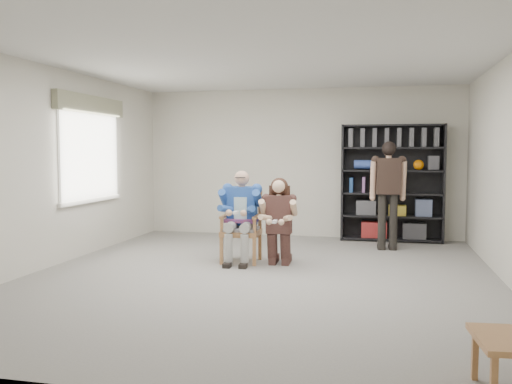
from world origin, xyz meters
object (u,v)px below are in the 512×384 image
(seated_man, at_px, (241,216))
(kneeling_woman, at_px, (279,222))
(armchair, at_px, (241,227))
(bookshelf, at_px, (392,183))
(standing_man, at_px, (388,196))

(seated_man, distance_m, kneeling_woman, 0.60)
(armchair, xyz_separation_m, seated_man, (0.00, 0.00, 0.16))
(seated_man, xyz_separation_m, kneeling_woman, (0.58, -0.12, -0.06))
(bookshelf, bearing_deg, seated_man, -131.71)
(seated_man, bearing_deg, armchair, 0.00)
(seated_man, bearing_deg, kneeling_woman, -14.15)
(armchair, distance_m, bookshelf, 3.31)
(seated_man, relative_size, bookshelf, 0.64)
(seated_man, height_order, standing_man, standing_man)
(bookshelf, relative_size, standing_man, 1.18)
(bookshelf, bearing_deg, armchair, -131.71)
(bookshelf, bearing_deg, standing_man, -94.82)
(armchair, height_order, seated_man, seated_man)
(armchair, height_order, bookshelf, bookshelf)
(armchair, relative_size, seated_man, 0.77)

